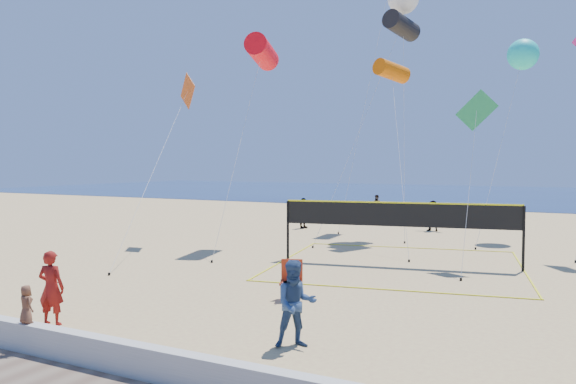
% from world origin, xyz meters
% --- Properties ---
extents(ground, '(120.00, 120.00, 0.00)m').
position_xyz_m(ground, '(0.00, 0.00, 0.00)').
color(ground, tan).
rests_on(ground, ground).
extents(ocean, '(140.00, 50.00, 0.03)m').
position_xyz_m(ocean, '(0.00, 62.00, 0.01)').
color(ocean, '#101F4E').
rests_on(ocean, ground).
extents(seawall, '(32.00, 0.30, 0.60)m').
position_xyz_m(seawall, '(0.00, -3.00, 0.30)').
color(seawall, beige).
rests_on(seawall, ground).
extents(woman, '(0.75, 0.59, 1.80)m').
position_xyz_m(woman, '(-3.78, -1.45, 0.90)').
color(woman, maroon).
rests_on(woman, ground).
extents(toddler, '(0.43, 0.33, 0.79)m').
position_xyz_m(toddler, '(-2.62, -3.03, 0.99)').
color(toddler, brown).
rests_on(toddler, seawall).
extents(bystander_a, '(1.14, 1.09, 1.85)m').
position_xyz_m(bystander_a, '(2.15, -0.21, 0.92)').
color(bystander_a, navy).
rests_on(bystander_a, ground).
extents(far_person_0, '(0.78, 1.15, 1.81)m').
position_xyz_m(far_person_0, '(-7.00, 19.17, 0.90)').
color(far_person_0, gray).
rests_on(far_person_0, ground).
extents(far_person_1, '(1.68, 0.77, 1.74)m').
position_xyz_m(far_person_1, '(0.13, 21.41, 0.87)').
color(far_person_1, gray).
rests_on(far_person_1, ground).
extents(far_person_3, '(0.74, 0.58, 1.50)m').
position_xyz_m(far_person_3, '(-5.76, 29.32, 0.75)').
color(far_person_3, gray).
rests_on(far_person_3, ground).
extents(camp_chair, '(0.77, 0.88, 1.25)m').
position_xyz_m(camp_chair, '(0.21, 3.43, 0.64)').
color(camp_chair, '#A42C12').
rests_on(camp_chair, ground).
extents(volleyball_net, '(10.46, 10.34, 2.41)m').
position_xyz_m(volleyball_net, '(1.39, 10.11, 1.65)').
color(volleyball_net, black).
rests_on(volleyball_net, ground).
extents(kite_0, '(1.70, 6.73, 9.80)m').
position_xyz_m(kite_0, '(-5.97, 12.54, 9.10)').
color(kite_0, red).
rests_on(kite_0, ground).
extents(kite_1, '(3.00, 7.81, 11.82)m').
position_xyz_m(kite_1, '(-1.10, 18.92, 11.14)').
color(kite_1, black).
rests_on(kite_1, ground).
extents(kite_2, '(3.32, 6.81, 8.97)m').
position_xyz_m(kite_2, '(-0.90, 16.57, 8.41)').
color(kite_2, '#D15A03').
rests_on(kite_2, ground).
extents(kite_3, '(3.48, 8.49, 8.25)m').
position_xyz_m(kite_3, '(-9.44, 11.14, 6.99)').
color(kite_3, '#C84E14').
rests_on(kite_3, ground).
extents(kite_4, '(1.58, 3.49, 6.65)m').
position_xyz_m(kite_4, '(3.95, 11.37, 5.58)').
color(kite_4, '#229354').
rests_on(kite_4, ground).
extents(kite_7, '(2.40, 6.78, 10.31)m').
position_xyz_m(kite_7, '(4.74, 21.10, 9.51)').
color(kite_7, '#1BDAD2').
rests_on(kite_7, ground).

